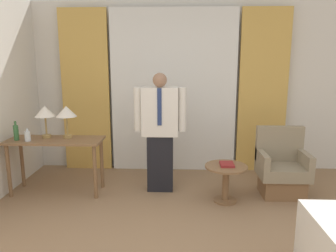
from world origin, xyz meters
TOP-DOWN VIEW (x-y plane):
  - wall_back at (0.00, 2.97)m, footprint 10.00×0.06m
  - curtain_sheer_center at (0.00, 2.84)m, footprint 1.99×0.06m
  - curtain_drape_left at (-1.41, 2.84)m, footprint 0.76×0.06m
  - curtain_drape_right at (1.41, 2.84)m, footprint 0.76×0.06m
  - desk at (-1.57, 1.82)m, footprint 1.27×0.49m
  - table_lamp_left at (-1.72, 1.91)m, footprint 0.27×0.27m
  - table_lamp_right at (-1.42, 1.91)m, footprint 0.27×0.27m
  - bottle_near_edge at (-1.88, 1.70)m, footprint 0.08×0.08m
  - bottle_by_lamp at (-2.06, 1.75)m, footprint 0.07×0.07m
  - person at (-0.16, 1.94)m, footprint 0.70×0.23m
  - armchair at (1.48, 1.86)m, footprint 0.63×0.54m
  - side_table at (0.70, 1.59)m, footprint 0.54×0.54m
  - book at (0.71, 1.60)m, footprint 0.17×0.21m

SIDE VIEW (x-z plane):
  - side_table at x=0.70m, z-range 0.09..0.57m
  - armchair at x=1.48m, z-range -0.12..0.79m
  - book at x=0.71m, z-range 0.48..0.51m
  - desk at x=-1.57m, z-range 0.26..1.01m
  - bottle_near_edge at x=-1.88m, z-range 0.74..0.90m
  - bottle_by_lamp at x=-2.06m, z-range 0.73..0.98m
  - person at x=-0.16m, z-range 0.06..1.69m
  - table_lamp_left at x=-1.72m, z-range 0.88..1.32m
  - table_lamp_right at x=-1.42m, z-range 0.88..1.32m
  - curtain_sheer_center at x=0.00m, z-range 0.00..2.58m
  - curtain_drape_left at x=-1.41m, z-range 0.00..2.58m
  - curtain_drape_right at x=1.41m, z-range 0.00..2.58m
  - wall_back at x=0.00m, z-range 0.00..2.70m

